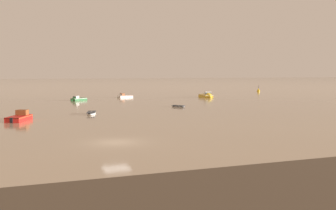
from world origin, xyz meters
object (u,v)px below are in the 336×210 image
(rowboat_moored_0, at_px, (178,106))
(motorboat_moored_0, at_px, (123,97))
(motorboat_moored_4, at_px, (22,118))
(motorboat_moored_2, at_px, (207,96))
(channel_buoy, at_px, (258,90))
(rowboat_moored_1, at_px, (91,113))
(motorboat_moored_1, at_px, (77,100))

(rowboat_moored_0, bearing_deg, motorboat_moored_0, 153.24)
(rowboat_moored_0, height_order, motorboat_moored_4, motorboat_moored_4)
(rowboat_moored_0, distance_m, motorboat_moored_2, 29.51)
(channel_buoy, bearing_deg, motorboat_moored_0, -163.52)
(rowboat_moored_1, xyz_separation_m, channel_buoy, (65.10, 53.20, 0.30))
(rowboat_moored_0, distance_m, rowboat_moored_1, 19.13)
(motorboat_moored_0, relative_size, motorboat_moored_1, 1.03)
(motorboat_moored_1, distance_m, motorboat_moored_4, 37.71)
(motorboat_moored_1, distance_m, rowboat_moored_1, 31.51)
(channel_buoy, bearing_deg, rowboat_moored_0, -136.13)
(motorboat_moored_2, distance_m, channel_buoy, 37.14)
(motorboat_moored_1, bearing_deg, motorboat_moored_4, 37.02)
(rowboat_moored_1, bearing_deg, motorboat_moored_1, 10.40)
(rowboat_moored_0, bearing_deg, motorboat_moored_2, 110.98)
(rowboat_moored_1, height_order, channel_buoy, channel_buoy)
(motorboat_moored_0, distance_m, rowboat_moored_1, 40.90)
(rowboat_moored_0, bearing_deg, rowboat_moored_1, -99.32)
(motorboat_moored_0, height_order, rowboat_moored_0, motorboat_moored_0)
(motorboat_moored_2, distance_m, motorboat_moored_4, 57.62)
(motorboat_moored_1, relative_size, motorboat_moored_2, 0.72)
(rowboat_moored_1, height_order, motorboat_moored_2, motorboat_moored_2)
(motorboat_moored_0, relative_size, motorboat_moored_4, 0.79)
(motorboat_moored_0, distance_m, motorboat_moored_2, 21.80)
(motorboat_moored_1, xyz_separation_m, rowboat_moored_1, (-1.85, -31.45, -0.09))
(rowboat_moored_0, distance_m, channel_buoy, 65.91)
(motorboat_moored_0, xyz_separation_m, motorboat_moored_2, (20.64, -7.01, 0.10))
(motorboat_moored_0, bearing_deg, rowboat_moored_0, 81.24)
(motorboat_moored_2, bearing_deg, motorboat_moored_1, -86.18)
(rowboat_moored_0, relative_size, motorboat_moored_4, 0.50)
(rowboat_moored_0, height_order, channel_buoy, channel_buoy)
(motorboat_moored_4, bearing_deg, motorboat_moored_1, 4.05)
(motorboat_moored_0, height_order, motorboat_moored_1, motorboat_moored_1)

